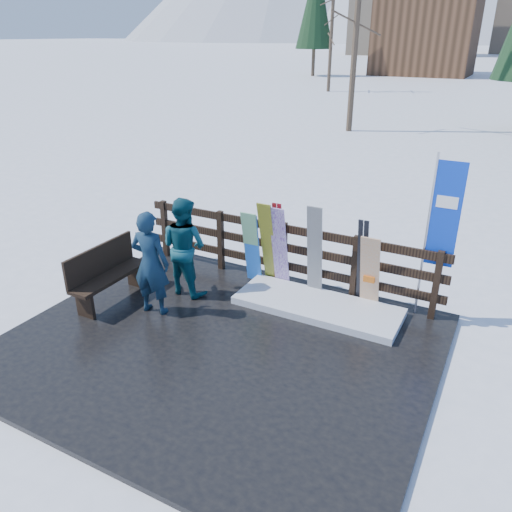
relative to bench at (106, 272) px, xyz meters
The scene contains 16 objects.
ground 2.41m from the bench, ahead, with size 700.00×700.00×0.00m, color white.
deck 2.40m from the bench, ahead, with size 6.00×5.00×0.08m, color black.
fence 3.03m from the bench, 39.99° to the left, with size 5.60×0.10×1.15m.
snow_patch 3.53m from the bench, 22.64° to the left, with size 2.69×1.00×0.12m, color white.
bench is the anchor object (origin of this frame).
snowboard_0 2.51m from the bench, 43.65° to the left, with size 0.29×0.03×1.33m, color blue.
snowboard_1 2.50m from the bench, 43.78° to the left, with size 0.29×0.03×1.37m, color silver.
snowboard_2 2.75m from the bench, 39.06° to the left, with size 0.25×0.03×1.62m, color #FFF931.
snowboard_3 2.93m from the bench, 36.32° to the left, with size 0.27×0.03×1.57m, color white.
snowboard_4 3.46m from the bench, 30.02° to the left, with size 0.26×0.03×1.65m, color black.
snowboard_5 4.30m from the bench, 23.70° to the left, with size 0.31×0.03×1.35m, color silver.
ski_pair_a 2.92m from the bench, 38.18° to the left, with size 0.16×0.19×1.57m.
ski_pair_b 4.19m from the bench, 25.42° to the left, with size 0.17×0.31×1.54m.
rental_flag 5.34m from the bench, 22.46° to the left, with size 0.45×0.04×2.60m.
person_front 0.97m from the bench, ahead, with size 0.62×0.41×1.70m, color #193C4F.
person_back 1.35m from the bench, 41.48° to the left, with size 0.83×0.64×1.70m, color #124B5A.
Camera 1 is at (3.35, -5.13, 4.21)m, focal length 35.00 mm.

